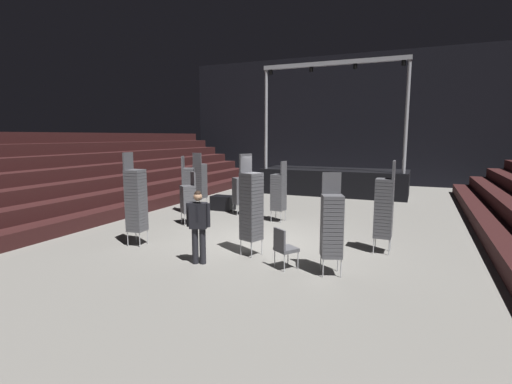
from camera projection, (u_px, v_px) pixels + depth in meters
The scene contains 16 objects.
ground_plane at pixel (262, 244), 10.86m from camera, with size 22.00×30.00×0.10m, color slate.
arena_end_wall at pixel (352, 120), 23.91m from camera, with size 22.00×0.30×8.00m, color black.
bleacher_bank_left at pixel (72, 173), 14.79m from camera, with size 5.25×24.00×3.15m.
stage_riser at pixel (334, 180), 19.75m from camera, with size 7.27×2.65×6.50m.
man_with_tie at pixel (198, 223), 8.89m from camera, with size 0.57×0.34×1.75m.
chair_stack_front_left at pixel (240, 190), 14.58m from camera, with size 0.62×0.62×1.88m.
chair_stack_front_right at pixel (200, 180), 16.01m from camera, with size 0.45×0.45×2.31m.
chair_stack_mid_left at pixel (136, 199), 10.39m from camera, with size 0.48×0.48×2.56m.
chair_stack_mid_right at pixel (384, 207), 9.72m from camera, with size 0.45×0.45×2.39m.
chair_stack_mid_centre at pixel (279, 191), 13.34m from camera, with size 0.48×0.48×2.14m.
chair_stack_rear_left at pixel (251, 205), 9.51m from camera, with size 0.56×0.56×2.56m.
chair_stack_rear_right at pixel (188, 198), 12.94m from camera, with size 0.62×0.62×1.79m.
chair_stack_rear_centre at pixel (188, 184), 14.94m from camera, with size 0.57×0.57×2.22m.
chair_stack_aisle_left at pixel (332, 225), 8.17m from camera, with size 0.57×0.57×2.22m.
equipment_road_case at pixel (223, 203), 15.52m from camera, with size 0.90×0.60×0.58m, color black.
loose_chair_near_man at pixel (284, 246), 8.61m from camera, with size 0.61×0.61×0.95m.
Camera 1 is at (4.00, -9.74, 3.00)m, focal length 26.71 mm.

